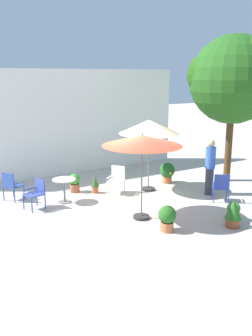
{
  "coord_description": "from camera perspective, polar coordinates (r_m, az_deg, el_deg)",
  "views": [
    {
      "loc": [
        -5.38,
        -8.78,
        3.78
      ],
      "look_at": [
        0.0,
        0.26,
        1.1
      ],
      "focal_mm": 39.2,
      "sensor_mm": 36.0,
      "label": 1
    }
  ],
  "objects": [
    {
      "name": "potted_plant_2",
      "position": [
        12.21,
        -8.01,
        -2.22
      ],
      "size": [
        0.37,
        0.37,
        0.62
      ],
      "color": "#AE5838",
      "rests_on": "ground"
    },
    {
      "name": "patio_umbrella_1",
      "position": [
        9.45,
        2.52,
        4.17
      ],
      "size": [
        2.09,
        2.09,
        2.35
      ],
      "color": "#2D2D2D",
      "rests_on": "ground"
    },
    {
      "name": "potted_plant_1",
      "position": [
        10.21,
        16.37,
        -6.28
      ],
      "size": [
        0.36,
        0.36,
        0.5
      ],
      "color": "#C86A46",
      "rests_on": "ground"
    },
    {
      "name": "cafe_table_0",
      "position": [
        11.22,
        -9.59,
        -2.81
      ],
      "size": [
        0.71,
        0.71,
        0.74
      ],
      "color": "silver",
      "rests_on": "ground"
    },
    {
      "name": "patio_chair_3",
      "position": [
        11.48,
        14.56,
        -2.69
      ],
      "size": [
        0.64,
        0.63,
        0.9
      ],
      "color": "#2F419D",
      "rests_on": "ground"
    },
    {
      "name": "patio_chair_0",
      "position": [
        11.94,
        -1.45,
        -1.58
      ],
      "size": [
        0.67,
        0.68,
        0.89
      ],
      "color": "silver",
      "rests_on": "ground"
    },
    {
      "name": "patio_umbrella_0",
      "position": [
        11.93,
        3.63,
        6.34
      ],
      "size": [
        1.99,
        1.99,
        2.43
      ],
      "color": "#2D2D2D",
      "rests_on": "ground"
    },
    {
      "name": "patio_chair_2",
      "position": [
        10.89,
        -13.8,
        -3.61
      ],
      "size": [
        0.59,
        0.58,
        0.86
      ],
      "color": "#374999",
      "rests_on": "ground"
    },
    {
      "name": "potted_plant_5",
      "position": [
        9.18,
        6.42,
        -7.63
      ],
      "size": [
        0.45,
        0.45,
        0.66
      ],
      "color": "#CD6B42",
      "rests_on": "ground"
    },
    {
      "name": "potted_plant_4",
      "position": [
        9.74,
        16.35,
        -6.64
      ],
      "size": [
        0.42,
        0.42,
        0.74
      ],
      "color": "brown",
      "rests_on": "ground"
    },
    {
      "name": "villa_facade",
      "position": [
        14.43,
        -8.72,
        7.06
      ],
      "size": [
        9.3,
        0.3,
        3.99
      ],
      "primitive_type": "cube",
      "color": "white",
      "rests_on": "ground"
    },
    {
      "name": "potted_plant_3",
      "position": [
        12.04,
        -4.84,
        -2.43
      ],
      "size": [
        0.27,
        0.27,
        0.58
      ],
      "color": "#BB5F30",
      "rests_on": "ground"
    },
    {
      "name": "patio_chair_1",
      "position": [
        11.78,
        -17.42,
        -2.43
      ],
      "size": [
        0.64,
        0.64,
        0.9
      ],
      "color": "#2B4697",
      "rests_on": "ground"
    },
    {
      "name": "ground_plane",
      "position": [
        10.97,
        0.69,
        -5.84
      ],
      "size": [
        60.0,
        60.0,
        0.0
      ],
      "primitive_type": "plane",
      "color": "beige"
    },
    {
      "name": "potted_plant_0",
      "position": [
        13.16,
        6.42,
        -0.56
      ],
      "size": [
        0.54,
        0.54,
        0.74
      ],
      "color": "#C66D3A",
      "rests_on": "ground"
    },
    {
      "name": "shade_tree",
      "position": [
        13.55,
        16.39,
        13.11
      ],
      "size": [
        3.19,
        3.04,
        5.13
      ],
      "color": "#51351B",
      "rests_on": "ground"
    },
    {
      "name": "standing_person",
      "position": [
        12.02,
        12.94,
        0.27
      ],
      "size": [
        0.41,
        0.41,
        1.8
      ],
      "color": "#33333D",
      "rests_on": "ground"
    }
  ]
}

